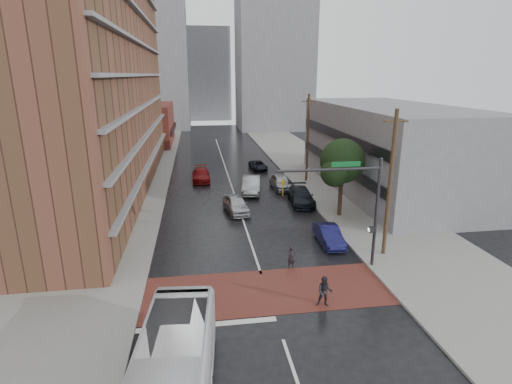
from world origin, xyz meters
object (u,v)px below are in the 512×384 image
object	(u,v)px
car_travel_c	(201,175)
car_parked_far	(281,182)
car_travel_a	(236,204)
pedestrian_b	(325,292)
suv_travel	(258,165)
car_travel_b	(251,185)
car_parked_mid	(301,196)
car_parked_near	(329,235)
pedestrian_a	(292,258)

from	to	relation	value
car_travel_c	car_parked_far	world-z (taller)	car_parked_far
car_travel_a	car_parked_far	world-z (taller)	car_parked_far
car_parked_far	pedestrian_b	bearing A→B (deg)	-98.43
suv_travel	pedestrian_b	bearing A→B (deg)	-98.38
car_travel_b	car_parked_mid	xyz separation A→B (m)	(4.23, -4.48, -0.09)
car_parked_far	car_travel_b	bearing A→B (deg)	-166.44
car_travel_a	car_travel_b	bearing A→B (deg)	61.45
suv_travel	car_parked_near	xyz separation A→B (m)	(1.49, -24.59, 0.11)
car_travel_b	suv_travel	distance (m)	10.77
pedestrian_a	car_parked_near	world-z (taller)	pedestrian_a
pedestrian_a	car_travel_b	bearing A→B (deg)	75.55
car_travel_a	car_parked_mid	bearing A→B (deg)	5.48
pedestrian_b	car_parked_mid	world-z (taller)	pedestrian_b
car_travel_a	car_parked_far	size ratio (longest dim) A/B	0.97
suv_travel	car_parked_near	size ratio (longest dim) A/B	0.99
car_travel_a	car_parked_near	bearing A→B (deg)	-61.24
pedestrian_b	suv_travel	distance (m)	32.52
car_parked_mid	car_travel_c	bearing A→B (deg)	137.01
car_travel_c	suv_travel	size ratio (longest dim) A/B	1.24
pedestrian_b	car_travel_b	xyz separation A→B (m)	(-0.95, 21.98, -0.01)
pedestrian_a	car_parked_near	xyz separation A→B (m)	(3.62, 3.39, -0.09)
pedestrian_a	car_travel_c	world-z (taller)	pedestrian_a
pedestrian_a	suv_travel	size ratio (longest dim) A/B	0.38
car_travel_c	suv_travel	bearing A→B (deg)	31.95
suv_travel	car_parked_far	bearing A→B (deg)	-89.69
car_travel_a	car_travel_c	xyz separation A→B (m)	(-2.94, 11.85, -0.04)
car_travel_a	car_parked_near	xyz separation A→B (m)	(6.06, -8.01, -0.09)
pedestrian_b	car_travel_c	distance (m)	28.43
car_parked_mid	pedestrian_a	bearing A→B (deg)	-102.74
pedestrian_a	pedestrian_b	size ratio (longest dim) A/B	0.88
pedestrian_b	car_parked_far	xyz separation A→B (m)	(2.43, 22.95, -0.07)
car_travel_c	car_parked_near	size ratio (longest dim) A/B	1.22
pedestrian_a	suv_travel	world-z (taller)	pedestrian_a
car_parked_near	car_parked_far	world-z (taller)	car_parked_far
car_parked_mid	car_parked_far	size ratio (longest dim) A/B	1.12
car_travel_c	car_parked_far	size ratio (longest dim) A/B	1.07
car_parked_near	car_travel_c	bearing A→B (deg)	115.42
pedestrian_a	pedestrian_b	world-z (taller)	pedestrian_b
car_travel_c	suv_travel	distance (m)	8.88
pedestrian_b	car_parked_near	size ratio (longest dim) A/B	0.42
pedestrian_b	car_parked_mid	distance (m)	17.81
suv_travel	car_parked_far	distance (m)	9.60
suv_travel	car_travel_b	bearing A→B (deg)	-108.50
pedestrian_b	car_parked_far	world-z (taller)	pedestrian_b
car_travel_c	car_parked_near	xyz separation A→B (m)	(9.01, -19.87, -0.05)
car_travel_a	car_travel_b	world-z (taller)	car_travel_b
pedestrian_a	suv_travel	xyz separation A→B (m)	(2.13, 27.99, -0.20)
pedestrian_b	car_travel_b	bearing A→B (deg)	110.69
car_travel_a	suv_travel	world-z (taller)	car_travel_a
pedestrian_a	car_travel_b	xyz separation A→B (m)	(-0.21, 17.48, 0.09)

